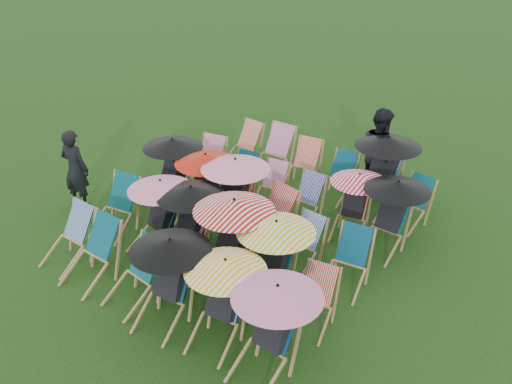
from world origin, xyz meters
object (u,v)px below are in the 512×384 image
Objects in this scene: deckchair_5 at (269,329)px; person_left at (75,169)px; deckchair_29 at (410,203)px; person_rear at (379,151)px; deckchair_0 at (67,237)px.

person_left reaches higher than deckchair_5.
deckchair_5 reaches higher than deckchair_29.
person_rear is (-1.17, 5.20, 0.18)m from deckchair_5.
deckchair_0 is 5.95m from deckchair_29.
deckchair_0 is 5.98m from person_rear.
deckchair_5 reaches higher than deckchair_0.
deckchair_29 is at bearing -161.59° from person_left.
deckchair_0 is at bearing -122.27° from deckchair_29.
deckchair_29 is 6.21m from person_left.
deckchair_5 is 5.33m from person_rear.
person_rear is at bearing -149.84° from person_left.
deckchair_0 reaches higher than deckchair_29.
deckchair_0 is 0.53× the size of person_rear.
person_left is at bearing -139.94° from deckchair_29.
person_rear is (-1.05, 0.75, 0.46)m from deckchair_29.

